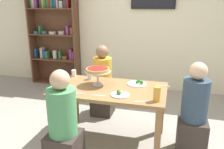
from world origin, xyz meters
TOP-DOWN VIEW (x-y plane):
  - ground_plane at (0.00, 0.00)m, footprint 12.00×12.00m
  - rear_partition at (0.00, 2.20)m, footprint 8.00×0.12m
  - dining_table at (0.00, 0.00)m, footprint 1.41×0.83m
  - bookshelf at (-1.83, 2.02)m, footprint 1.10×0.30m
  - diner_head_east at (1.03, -0.03)m, footprint 0.34×0.34m
  - diner_near_left at (-0.31, -0.71)m, footprint 0.34×0.34m
  - diner_far_left at (-0.33, 0.73)m, footprint 0.34×0.34m
  - deep_dish_pizza_stand at (-0.18, 0.08)m, footprint 0.34×0.34m
  - salad_plate_near_diner at (0.32, 0.22)m, footprint 0.26×0.26m
  - salad_plate_far_diner at (0.18, -0.21)m, footprint 0.22×0.22m
  - beer_glass_amber_tall at (0.60, -0.27)m, footprint 0.08×0.08m
  - water_glass_clear_near at (-0.64, 0.35)m, footprint 0.07×0.07m
  - water_glass_clear_far at (-0.37, 0.27)m, footprint 0.07×0.07m
  - cutlery_fork_near at (0.45, -0.32)m, footprint 0.18×0.07m
  - cutlery_knife_near at (-0.33, -0.27)m, footprint 0.18×0.03m
  - cutlery_fork_far at (0.64, 0.25)m, footprint 0.18×0.03m
  - cutlery_knife_far at (-0.07, -0.28)m, footprint 0.18×0.05m

SIDE VIEW (x-z plane):
  - ground_plane at x=0.00m, z-range 0.00..0.00m
  - diner_head_east at x=1.03m, z-range -0.08..1.07m
  - diner_near_left at x=-0.31m, z-range -0.08..1.07m
  - diner_far_left at x=-0.33m, z-range -0.08..1.07m
  - dining_table at x=0.00m, z-range 0.27..1.01m
  - cutlery_fork_near at x=0.45m, z-range 0.74..0.74m
  - cutlery_knife_near at x=-0.33m, z-range 0.74..0.74m
  - cutlery_fork_far at x=0.64m, z-range 0.74..0.74m
  - cutlery_knife_far at x=-0.07m, z-range 0.74..0.74m
  - salad_plate_near_diner at x=0.32m, z-range 0.72..0.79m
  - salad_plate_far_diner at x=0.18m, z-range 0.72..0.79m
  - water_glass_clear_near at x=-0.64m, z-range 0.74..0.84m
  - water_glass_clear_far at x=-0.37m, z-range 0.74..0.84m
  - beer_glass_amber_tall at x=0.60m, z-range 0.74..0.91m
  - deep_dish_pizza_stand at x=-0.18m, z-range 0.81..1.04m
  - bookshelf at x=-1.83m, z-range 0.05..2.27m
  - rear_partition at x=0.00m, z-range 0.00..2.80m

